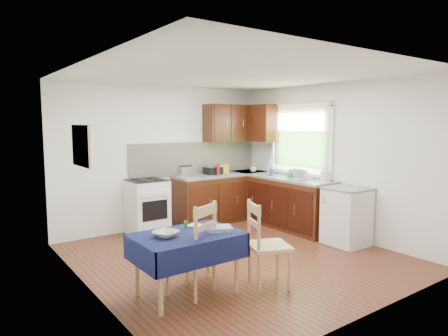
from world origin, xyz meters
TOP-DOWN VIEW (x-y plane):
  - floor at (0.00, 0.00)m, footprint 4.20×4.20m
  - ceiling at (0.00, 0.00)m, footprint 4.00×4.20m
  - wall_back at (0.00, 2.10)m, footprint 4.00×0.02m
  - wall_front at (0.00, -2.10)m, footprint 4.00×0.02m
  - wall_left at (-2.00, 0.00)m, footprint 0.02×4.20m
  - wall_right at (2.00, 0.00)m, footprint 0.02×4.20m
  - base_cabinets at (1.36, 1.26)m, footprint 1.90×2.30m
  - worktop_back at (1.05, 1.80)m, footprint 1.90×0.60m
  - worktop_right at (1.70, 0.65)m, footprint 0.60×1.70m
  - worktop_corner at (1.70, 1.80)m, footprint 0.60×0.60m
  - splashback at (0.65, 2.08)m, footprint 2.70×0.02m
  - upper_cabinets at (1.52, 1.80)m, footprint 1.20×0.85m
  - stove at (-0.50, 1.80)m, footprint 0.60×0.61m
  - window at (1.97, 0.70)m, footprint 0.04×1.48m
  - fridge at (1.70, -0.55)m, footprint 0.58×0.60m
  - corkboard at (-1.97, 0.30)m, footprint 0.04×0.62m
  - dining_table at (-1.18, -0.67)m, footprint 1.12×0.76m
  - chair_far at (-1.11, -0.71)m, footprint 0.59×0.59m
  - chair_near at (-0.35, -1.00)m, footprint 0.56×0.56m
  - toaster at (0.22, 1.73)m, footprint 0.28×0.18m
  - sandwich_press at (0.87, 1.84)m, footprint 0.29×0.25m
  - sauce_bottle at (0.86, 1.66)m, footprint 0.05×0.05m
  - yellow_packet at (1.20, 1.91)m, footprint 0.15×0.13m
  - dish_rack at (1.68, 0.42)m, footprint 0.38×0.29m
  - kettle at (1.72, -0.10)m, footprint 0.15×0.15m
  - cup at (1.68, 1.64)m, footprint 0.15×0.15m
  - soap_bottle_a at (1.66, 1.12)m, footprint 0.18×0.18m
  - soap_bottle_b at (1.61, 1.05)m, footprint 0.11×0.11m
  - soap_bottle_c at (1.67, 0.63)m, footprint 0.17×0.17m
  - plate_bowl at (-1.41, -0.64)m, footprint 0.33×0.33m
  - book at (-1.00, -0.52)m, footprint 0.23×0.26m
  - spice_jar at (-1.08, -0.48)m, footprint 0.04×0.04m
  - tea_towel at (-0.83, -0.78)m, footprint 0.33×0.30m

SIDE VIEW (x-z plane):
  - floor at x=0.00m, z-range 0.00..0.00m
  - base_cabinets at x=1.36m, z-range 0.00..0.86m
  - fridge at x=1.70m, z-range 0.00..0.88m
  - stove at x=-0.50m, z-range 0.00..0.92m
  - chair_near at x=-0.35m, z-range 0.03..1.01m
  - chair_far at x=-1.11m, z-range 0.03..1.04m
  - dining_table at x=-1.18m, z-range 0.23..0.91m
  - book at x=-1.00m, z-range 0.68..0.69m
  - tea_towel at x=-0.83m, z-range 0.68..0.72m
  - plate_bowl at x=-1.41m, z-range 0.68..0.74m
  - spice_jar at x=-1.08m, z-range 0.68..0.76m
  - worktop_back at x=1.05m, z-range 0.86..0.90m
  - worktop_right at x=1.70m, z-range 0.86..0.90m
  - worktop_corner at x=1.70m, z-range 0.86..0.90m
  - dish_rack at x=1.68m, z-range 0.83..1.01m
  - cup at x=1.68m, z-range 0.90..1.00m
  - soap_bottle_c at x=1.67m, z-range 0.90..1.06m
  - sandwich_press at x=0.87m, z-range 0.90..1.07m
  - yellow_packet at x=1.20m, z-range 0.90..1.07m
  - soap_bottle_b at x=1.61m, z-range 0.90..1.07m
  - toaster at x=0.22m, z-range 0.89..1.11m
  - sauce_bottle at x=0.86m, z-range 0.90..1.12m
  - kettle at x=1.72m, z-range 0.89..1.15m
  - soap_bottle_a at x=1.66m, z-range 0.90..1.22m
  - splashback at x=0.65m, z-range 0.90..1.50m
  - wall_back at x=0.00m, z-range 0.00..2.50m
  - wall_front at x=0.00m, z-range 0.00..2.50m
  - wall_left at x=-2.00m, z-range 0.00..2.50m
  - wall_right at x=2.00m, z-range 0.00..2.50m
  - corkboard at x=-1.97m, z-range 1.36..1.83m
  - window at x=1.97m, z-range 1.02..2.28m
  - upper_cabinets at x=1.52m, z-range 1.50..2.20m
  - ceiling at x=0.00m, z-range 2.49..2.51m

